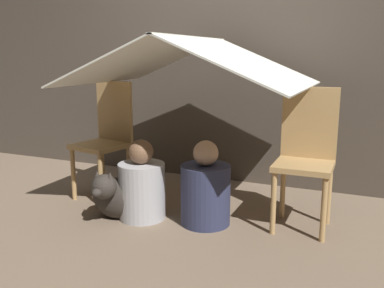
% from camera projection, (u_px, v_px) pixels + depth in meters
% --- Properties ---
extents(ground_plane, '(8.80, 8.80, 0.00)m').
position_uv_depth(ground_plane, '(180.00, 222.00, 2.98)').
color(ground_plane, '#7A6651').
extents(wall_back, '(7.00, 0.05, 2.50)m').
position_uv_depth(wall_back, '(233.00, 42.00, 3.73)').
color(wall_back, '#4C4238').
rests_on(wall_back, ground_plane).
extents(chair_left, '(0.44, 0.44, 0.93)m').
position_uv_depth(chair_left, '(107.00, 135.00, 3.43)').
color(chair_left, tan).
rests_on(chair_left, ground_plane).
extents(chair_right, '(0.37, 0.37, 0.93)m').
position_uv_depth(chair_right, '(306.00, 153.00, 2.83)').
color(chair_right, tan).
rests_on(chair_right, ground_plane).
extents(sheet_canopy, '(1.59, 1.22, 0.34)m').
position_uv_depth(sheet_canopy, '(192.00, 61.00, 2.95)').
color(sheet_canopy, silver).
extents(person_front, '(0.33, 0.33, 0.57)m').
position_uv_depth(person_front, '(142.00, 187.00, 3.01)').
color(person_front, '#B2B2B7').
rests_on(person_front, ground_plane).
extents(person_second, '(0.34, 0.34, 0.58)m').
position_uv_depth(person_second, '(206.00, 191.00, 2.91)').
color(person_second, '#2D3351').
rests_on(person_second, ground_plane).
extents(dog, '(0.37, 0.36, 0.38)m').
position_uv_depth(dog, '(114.00, 196.00, 3.00)').
color(dog, '#332D28').
rests_on(dog, ground_plane).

